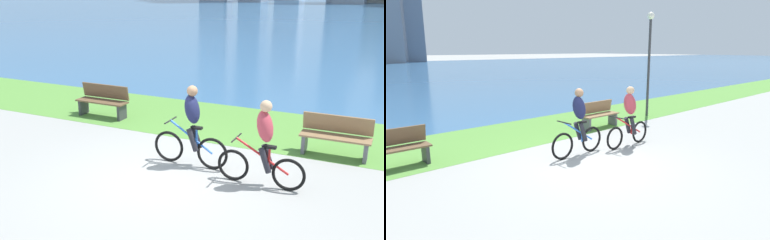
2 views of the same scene
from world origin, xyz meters
The scene contains 7 objects.
ground_plane centered at (0.00, 0.00, 0.00)m, with size 300.00×300.00×0.00m, color #9E9E99.
grass_strip_bayside centered at (0.00, 3.79, 0.00)m, with size 120.00×3.28×0.01m, color #59933D.
cyclist_lead centered at (0.21, 0.76, 0.84)m, with size 1.67×0.52×1.72m.
cyclist_trailing centered at (1.81, 0.45, 0.83)m, with size 1.71×0.52×1.67m.
bench_near_path centered at (2.83, 2.59, 0.45)m, with size 1.50×0.47×0.90m.
bench_far_along_path centered at (-3.52, 2.88, 0.45)m, with size 1.50×0.47×0.90m.
lamppost_tall centered at (5.77, 2.71, 2.64)m, with size 0.28×0.28×4.06m.
Camera 2 is at (-5.34, -5.28, 2.66)m, focal length 31.28 mm.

